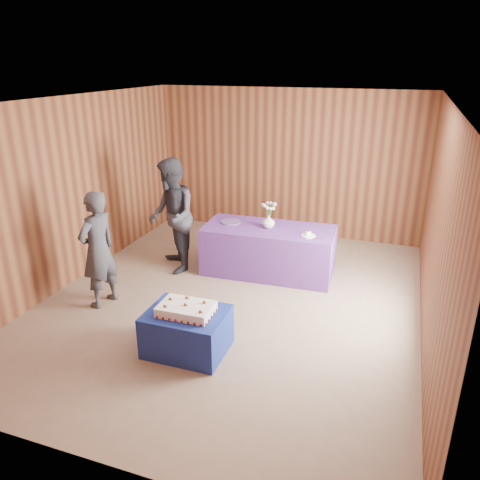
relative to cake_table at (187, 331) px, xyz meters
The scene contains 13 objects.
ground 1.29m from the cake_table, 86.83° to the left, with size 6.00×6.00×0.00m, color gray.
room_shell 2.01m from the cake_table, 86.83° to the left, with size 5.04×6.04×2.72m.
cake_table is the anchor object (origin of this frame).
serving_table 2.38m from the cake_table, 83.09° to the left, with size 2.00×0.90×0.75m, color #64338D.
sheet_cake 0.31m from the cake_table, 58.30° to the right, with size 0.64×0.44×0.15m.
vase 2.46m from the cake_table, 83.42° to the left, with size 0.19×0.19×0.20m, color white.
flower_spray 2.53m from the cake_table, 83.42° to the left, with size 0.23×0.23×0.18m.
platter 2.48m from the cake_table, 98.48° to the left, with size 0.32×0.32×0.02m, color #694992.
plate 2.45m from the cake_table, 67.21° to the left, with size 0.21×0.21×0.01m, color white.
cake_slice 2.46m from the cake_table, 67.20° to the left, with size 0.09×0.08×0.08m.
knife 2.41m from the cake_table, 63.93° to the left, with size 0.26×0.02×0.00m, color silver.
guest_left 1.79m from the cake_table, 158.35° to the left, with size 0.59×0.38×1.61m, color #383942.
guest_right 2.39m from the cake_table, 120.67° to the left, with size 0.87×0.68×1.79m, color #2F2F38.
Camera 1 is at (2.04, -5.42, 3.18)m, focal length 35.00 mm.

